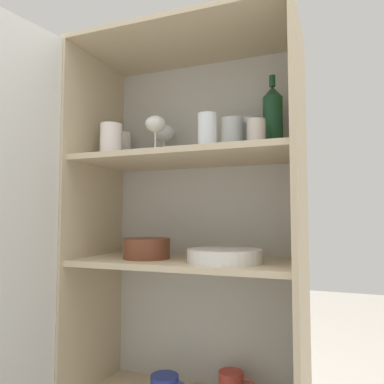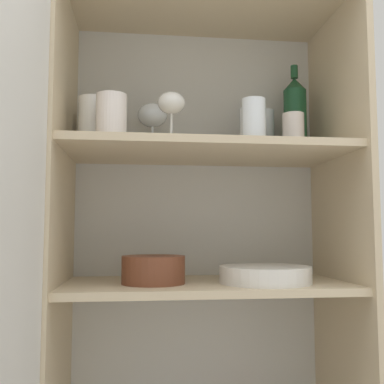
{
  "view_description": "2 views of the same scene",
  "coord_description": "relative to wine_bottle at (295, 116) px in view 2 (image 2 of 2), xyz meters",
  "views": [
    {
      "loc": [
        0.49,
        -1.04,
        0.92
      ],
      "look_at": [
        0.02,
        0.18,
        1.01
      ],
      "focal_mm": 35.0,
      "sensor_mm": 36.0,
      "label": 1
    },
    {
      "loc": [
        -0.18,
        -1.03,
        0.91
      ],
      "look_at": [
        -0.03,
        0.24,
        1.02
      ],
      "focal_mm": 42.0,
      "sensor_mm": 36.0,
      "label": 2
    }
  ],
  "objects": [
    {
      "name": "cupboard_back_panel",
      "position": [
        -0.29,
        0.11,
        -0.49
      ],
      "size": [
        0.79,
        0.02,
        1.54
      ],
      "primitive_type": "cube",
      "color": "silver",
      "rests_on": "ground_plane"
    },
    {
      "name": "cupboard_side_left",
      "position": [
        -0.68,
        -0.08,
        -0.49
      ],
      "size": [
        0.02,
        0.41,
        1.54
      ],
      "primitive_type": "cube",
      "color": "#CCB793",
      "rests_on": "ground_plane"
    },
    {
      "name": "cupboard_side_right",
      "position": [
        0.09,
        -0.08,
        -0.49
      ],
      "size": [
        0.02,
        0.41,
        1.54
      ],
      "primitive_type": "cube",
      "color": "#CCB793",
      "rests_on": "ground_plane"
    },
    {
      "name": "cupboard_top_panel",
      "position": [
        -0.29,
        -0.08,
        0.29
      ],
      "size": [
        0.79,
        0.41,
        0.02
      ],
      "primitive_type": "cube",
      "color": "#CCB793",
      "rests_on": "cupboard_side_left"
    },
    {
      "name": "shelf_board_middle",
      "position": [
        -0.29,
        -0.08,
        -0.5
      ],
      "size": [
        0.75,
        0.37,
        0.02
      ],
      "primitive_type": "cube",
      "color": "beige"
    },
    {
      "name": "shelf_board_upper",
      "position": [
        -0.29,
        -0.08,
        -0.13
      ],
      "size": [
        0.75,
        0.37,
        0.02
      ],
      "primitive_type": "cube",
      "color": "beige"
    },
    {
      "name": "tumbler_glass_0",
      "position": [
        -0.18,
        -0.19,
        -0.07
      ],
      "size": [
        0.06,
        0.06,
        0.11
      ],
      "color": "white",
      "rests_on": "shelf_board_upper"
    },
    {
      "name": "tumbler_glass_1",
      "position": [
        -0.62,
        0.03,
        -0.06
      ],
      "size": [
        0.06,
        0.06,
        0.13
      ],
      "color": "white",
      "rests_on": "shelf_board_upper"
    },
    {
      "name": "tumbler_glass_2",
      "position": [
        -0.54,
        -0.18,
        -0.07
      ],
      "size": [
        0.08,
        0.08,
        0.11
      ],
      "color": "silver",
      "rests_on": "shelf_board_upper"
    },
    {
      "name": "tumbler_glass_3",
      "position": [
        -0.04,
        -0.09,
        -0.07
      ],
      "size": [
        0.06,
        0.06,
        0.1
      ],
      "color": "silver",
      "rests_on": "shelf_board_upper"
    },
    {
      "name": "tumbler_glass_4",
      "position": [
        -0.09,
        0.05,
        -0.05
      ],
      "size": [
        0.07,
        0.07,
        0.15
      ],
      "color": "white",
      "rests_on": "shelf_board_upper"
    },
    {
      "name": "tumbler_glass_5",
      "position": [
        -0.14,
        -0.03,
        -0.06
      ],
      "size": [
        0.08,
        0.08,
        0.13
      ],
      "color": "white",
      "rests_on": "shelf_board_upper"
    },
    {
      "name": "tumbler_glass_6",
      "position": [
        -0.6,
        -0.1,
        -0.06
      ],
      "size": [
        0.08,
        0.08,
        0.13
      ],
      "color": "white",
      "rests_on": "shelf_board_upper"
    },
    {
      "name": "wine_glass_0",
      "position": [
        -0.39,
        -0.14,
        -0.02
      ],
      "size": [
        0.07,
        0.07,
        0.14
      ],
      "color": "white",
      "rests_on": "shelf_board_upper"
    },
    {
      "name": "wine_glass_1",
      "position": [
        -0.43,
        0.02,
        -0.01
      ],
      "size": [
        0.09,
        0.09,
        0.15
      ],
      "color": "white",
      "rests_on": "shelf_board_upper"
    },
    {
      "name": "wine_bottle",
      "position": [
        0.0,
        0.0,
        0.0
      ],
      "size": [
        0.07,
        0.07,
        0.28
      ],
      "color": "#194728",
      "rests_on": "shelf_board_upper"
    },
    {
      "name": "plate_stack_white",
      "position": [
        -0.14,
        -0.14,
        -0.47
      ],
      "size": [
        0.24,
        0.24,
        0.04
      ],
      "color": "silver",
      "rests_on": "shelf_board_middle"
    },
    {
      "name": "mixing_bowl_large",
      "position": [
        -0.43,
        -0.11,
        -0.45
      ],
      "size": [
        0.17,
        0.17,
        0.07
      ],
      "color": "brown",
      "rests_on": "shelf_board_middle"
    }
  ]
}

